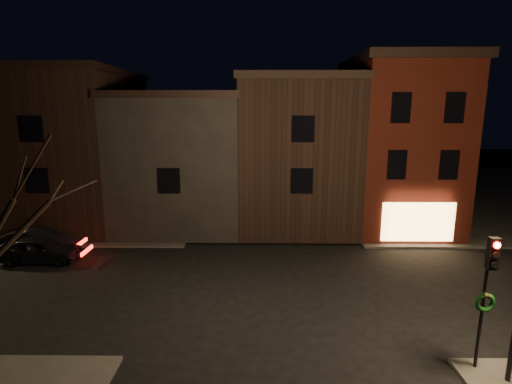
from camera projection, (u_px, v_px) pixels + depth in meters
ground at (278, 288)px, 17.16m from camera, size 120.00×120.00×0.00m
sidewalk_far_right at (487, 192)px, 36.51m from camera, size 30.00×30.00×0.12m
sidewalk_far_left at (53, 191)px, 36.93m from camera, size 30.00×30.00×0.12m
corner_building at (399, 144)px, 25.24m from camera, size 6.50×8.50×10.50m
row_building_a at (294, 151)px, 26.42m from camera, size 7.30×10.30×9.40m
row_building_b at (186, 158)px, 26.60m from camera, size 7.80×10.30×8.40m
row_building_c at (77, 147)px, 26.53m from camera, size 7.30×10.30×9.90m
traffic_signal at (488, 283)px, 11.14m from camera, size 0.58×0.38×4.05m
parked_car_a at (41, 249)px, 20.02m from camera, size 3.93×1.65×1.33m
parked_car_b at (38, 242)px, 21.18m from camera, size 4.15×1.89×1.32m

